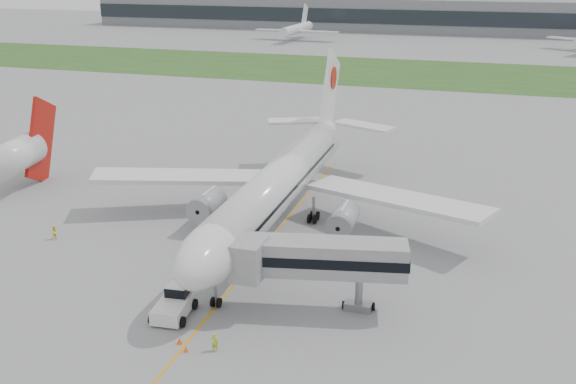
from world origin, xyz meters
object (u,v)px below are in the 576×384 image
(jet_bridge, at_px, (315,258))
(pushback_tug, at_px, (175,303))
(neighbor_aircraft, at_px, (19,154))
(airliner, at_px, (282,180))
(ground_crew_near, at_px, (215,342))

(jet_bridge, bearing_deg, pushback_tug, -171.91)
(jet_bridge, distance_m, neighbor_aircraft, 50.31)
(airliner, xyz_separation_m, ground_crew_near, (2.67, -26.33, -4.84))
(airliner, relative_size, ground_crew_near, 32.72)
(ground_crew_near, bearing_deg, airliner, -79.84)
(ground_crew_near, height_order, neighbor_aircraft, neighbor_aircraft)
(jet_bridge, xyz_separation_m, ground_crew_near, (-5.95, -8.39, -4.31))
(ground_crew_near, bearing_deg, pushback_tug, -32.64)
(jet_bridge, height_order, ground_crew_near, jet_bridge)
(airliner, relative_size, pushback_tug, 11.13)
(airliner, distance_m, jet_bridge, 19.91)
(ground_crew_near, xyz_separation_m, neighbor_aircraft, (-40.36, 28.05, 4.15))
(neighbor_aircraft, bearing_deg, airliner, -11.17)
(airliner, xyz_separation_m, pushback_tug, (-2.97, -22.08, -4.57))
(pushback_tug, bearing_deg, ground_crew_near, -42.33)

